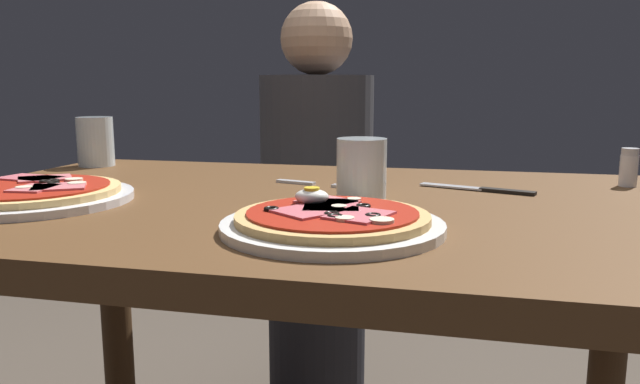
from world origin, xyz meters
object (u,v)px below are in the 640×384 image
(water_glass_far, at_px, (361,173))
(fork, at_px, (310,183))
(knife, at_px, (484,189))
(diner_person, at_px, (317,222))
(pizza_across_left, at_px, (29,194))
(water_glass_near, at_px, (96,144))
(pizza_foreground, at_px, (332,221))
(salt_shaker, at_px, (629,168))
(dining_table, at_px, (299,277))

(water_glass_far, relative_size, fork, 0.61)
(knife, bearing_deg, diner_person, 124.73)
(fork, height_order, diner_person, diner_person)
(diner_person, bearing_deg, pizza_across_left, 75.31)
(water_glass_near, relative_size, knife, 0.56)
(water_glass_near, xyz_separation_m, knife, (0.82, -0.14, -0.04))
(water_glass_far, relative_size, diner_person, 0.08)
(pizza_foreground, relative_size, water_glass_near, 2.56)
(fork, distance_m, salt_shaker, 0.56)
(pizza_foreground, xyz_separation_m, fork, (-0.11, 0.33, -0.01))
(pizza_across_left, height_order, diner_person, diner_person)
(fork, height_order, salt_shaker, salt_shaker)
(pizza_foreground, distance_m, water_glass_near, 0.79)
(dining_table, relative_size, pizza_foreground, 4.43)
(water_glass_near, bearing_deg, salt_shaker, -1.61)
(water_glass_near, height_order, knife, water_glass_near)
(dining_table, xyz_separation_m, pizza_across_left, (-0.39, -0.12, 0.14))
(pizza_foreground, bearing_deg, dining_table, 116.08)
(pizza_foreground, bearing_deg, fork, 108.73)
(fork, bearing_deg, dining_table, -83.20)
(water_glass_far, bearing_deg, water_glass_near, 157.81)
(water_glass_far, distance_m, knife, 0.23)
(pizza_foreground, distance_m, diner_person, 1.03)
(salt_shaker, distance_m, diner_person, 0.90)
(diner_person, bearing_deg, fork, 102.45)
(dining_table, relative_size, diner_person, 1.02)
(pizza_foreground, distance_m, water_glass_far, 0.22)
(dining_table, relative_size, water_glass_far, 12.78)
(pizza_foreground, xyz_separation_m, salt_shaker, (0.43, 0.44, 0.02))
(water_glass_far, bearing_deg, knife, 32.09)
(water_glass_near, relative_size, water_glass_far, 1.13)
(salt_shaker, bearing_deg, pizza_across_left, -158.48)
(fork, bearing_deg, water_glass_near, 164.64)
(water_glass_near, xyz_separation_m, diner_person, (0.38, 0.50, -0.27))
(pizza_foreground, xyz_separation_m, diner_person, (-0.25, 0.97, -0.23))
(fork, distance_m, diner_person, 0.69)
(pizza_foreground, distance_m, pizza_across_left, 0.49)
(water_glass_near, distance_m, salt_shaker, 1.06)
(knife, distance_m, diner_person, 0.81)
(water_glass_near, height_order, salt_shaker, water_glass_near)
(water_glass_far, xyz_separation_m, diner_person, (-0.25, 0.76, -0.26))
(pizza_across_left, bearing_deg, diner_person, 75.31)
(water_glass_near, bearing_deg, pizza_foreground, -36.90)
(pizza_foreground, relative_size, knife, 1.43)
(dining_table, distance_m, knife, 0.34)
(water_glass_far, bearing_deg, pizza_foreground, -89.99)
(dining_table, relative_size, fork, 7.74)
(pizza_foreground, relative_size, diner_person, 0.23)
(dining_table, height_order, fork, fork)
(water_glass_far, height_order, fork, water_glass_far)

